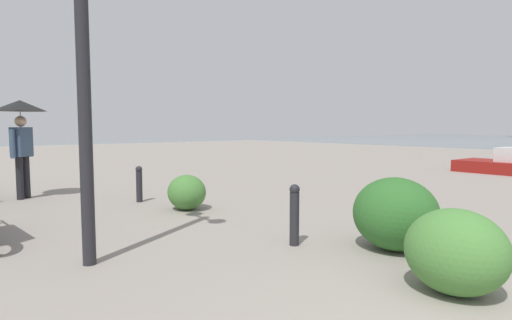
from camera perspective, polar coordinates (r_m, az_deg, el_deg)
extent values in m
cylinder|color=#232328|center=(4.78, -22.68, 11.46)|extent=(0.14, 0.14, 4.18)
cylinder|color=black|center=(9.74, -29.75, -2.13)|extent=(0.14, 0.14, 0.90)
cylinder|color=black|center=(9.90, -29.06, -2.01)|extent=(0.14, 0.14, 0.90)
cube|color=#384C66|center=(9.77, -29.57, 2.19)|extent=(0.45, 0.45, 0.60)
sphere|color=tan|center=(9.76, -29.67, 4.65)|extent=(0.22, 0.22, 0.22)
cylinder|color=#384C66|center=(9.56, -30.49, 1.93)|extent=(0.10, 0.10, 0.58)
cylinder|color=#384C66|center=(9.98, -28.68, 2.09)|extent=(0.10, 0.10, 0.58)
cone|color=black|center=(9.77, -29.74, 6.53)|extent=(1.00, 1.00, 0.22)
cylinder|color=gray|center=(9.76, -29.64, 4.07)|extent=(0.02, 0.02, 0.80)
cylinder|color=#232328|center=(5.27, 5.31, -8.08)|extent=(0.12, 0.12, 0.67)
sphere|color=#232328|center=(5.20, 5.34, -4.05)|extent=(0.13, 0.13, 0.13)
cylinder|color=#232328|center=(8.53, -15.77, -3.55)|extent=(0.12, 0.12, 0.61)
sphere|color=#232328|center=(8.49, -15.82, -1.23)|extent=(0.13, 0.13, 0.13)
ellipsoid|color=#2D6628|center=(5.31, 18.60, -7.04)|extent=(1.04, 0.94, 0.88)
ellipsoid|color=#477F38|center=(7.56, -9.51, -4.41)|extent=(0.74, 0.67, 0.63)
ellipsoid|color=#477F38|center=(4.17, 25.78, -11.26)|extent=(0.90, 0.81, 0.77)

